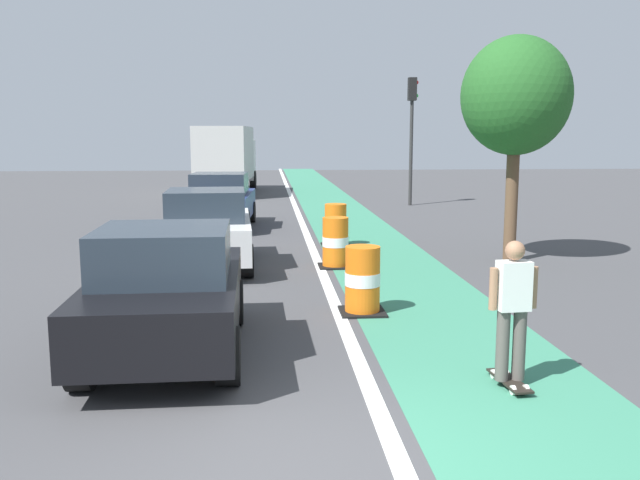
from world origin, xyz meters
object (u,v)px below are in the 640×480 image
parked_sedan_second (207,229)px  street_tree_sidewalk (516,97)px  parked_sedan_nearest (167,292)px  delivery_truck_down_block (227,156)px  traffic_barrel_front (362,281)px  traffic_barrel_back (336,225)px  skateboarder_on_lane (512,309)px  traffic_barrel_mid (335,243)px  traffic_light_corner (412,118)px  parked_sedan_third (221,201)px

parked_sedan_second → street_tree_sidewalk: size_ratio=0.84×
parked_sedan_nearest → delivery_truck_down_block: 24.79m
parked_sedan_second → parked_sedan_nearest: bearing=-90.1°
traffic_barrel_front → traffic_barrel_back: bearing=87.9°
traffic_barrel_back → delivery_truck_down_block: bearing=102.8°
skateboarder_on_lane → delivery_truck_down_block: 26.69m
traffic_barrel_mid → traffic_light_corner: size_ratio=0.21×
parked_sedan_third → street_tree_sidewalk: bearing=-42.1°
parked_sedan_second → traffic_light_corner: (7.14, 12.57, 2.67)m
traffic_barrel_mid → traffic_barrel_back: size_ratio=1.00×
parked_sedan_second → traffic_barrel_back: size_ratio=3.83×
traffic_barrel_front → traffic_barrel_back: same height
parked_sedan_third → delivery_truck_down_block: 12.54m
parked_sedan_second → parked_sedan_third: bearing=91.1°
parked_sedan_third → delivery_truck_down_block: (-0.49, 12.49, 1.01)m
parked_sedan_nearest → street_tree_sidewalk: (6.79, 6.05, 2.83)m
parked_sedan_third → traffic_barrel_front: bearing=-74.3°
parked_sedan_nearest → traffic_barrel_front: (2.83, 1.83, -0.30)m
skateboarder_on_lane → traffic_barrel_front: (-1.23, 3.34, -0.38)m
traffic_barrel_mid → street_tree_sidewalk: size_ratio=0.22×
skateboarder_on_lane → parked_sedan_second: parked_sedan_second is taller
parked_sedan_nearest → parked_sedan_second: (0.02, 5.92, 0.00)m
traffic_barrel_front → traffic_barrel_mid: same height
parked_sedan_second → street_tree_sidewalk: 7.34m
traffic_barrel_back → traffic_light_corner: size_ratio=0.21×
parked_sedan_third → skateboarder_on_lane: bearing=-73.2°
skateboarder_on_lane → parked_sedan_nearest: parked_sedan_nearest is taller
traffic_light_corner → parked_sedan_third: bearing=-139.4°
parked_sedan_second → traffic_barrel_front: size_ratio=3.83×
skateboarder_on_lane → traffic_barrel_back: skateboarder_on_lane is taller
parked_sedan_nearest → traffic_barrel_front: parked_sedan_nearest is taller
traffic_barrel_mid → street_tree_sidewalk: 5.10m
parked_sedan_third → traffic_light_corner: bearing=40.6°
skateboarder_on_lane → traffic_light_corner: (3.10, 19.99, 2.59)m
traffic_barrel_front → traffic_barrel_back: (0.25, 6.71, 0.00)m
parked_sedan_third → traffic_barrel_back: bearing=-49.5°
traffic_light_corner → parked_sedan_second: bearing=-119.6°
delivery_truck_down_block → street_tree_sidewalk: (7.39, -18.71, 1.82)m
skateboarder_on_lane → parked_sedan_third: size_ratio=0.40×
parked_sedan_third → street_tree_sidewalk: street_tree_sidewalk is taller
traffic_barrel_back → delivery_truck_down_block: 16.68m
delivery_truck_down_block → skateboarder_on_lane: bearing=-80.0°
parked_sedan_second → traffic_barrel_front: bearing=-55.5°
traffic_barrel_mid → skateboarder_on_lane: bearing=-80.0°
skateboarder_on_lane → parked_sedan_second: bearing=118.6°
delivery_truck_down_block → parked_sedan_third: bearing=-87.7°
parked_sedan_second → parked_sedan_third: (-0.12, 6.35, 0.00)m
skateboarder_on_lane → street_tree_sidewalk: (2.73, 7.55, 2.76)m
parked_sedan_third → traffic_barrel_back: 4.91m
skateboarder_on_lane → delivery_truck_down_block: delivery_truck_down_block is taller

